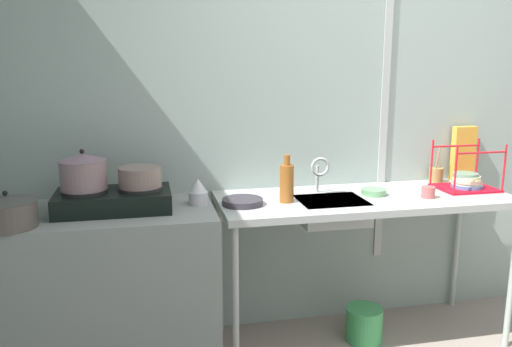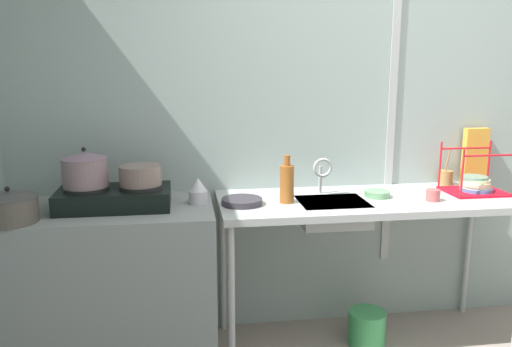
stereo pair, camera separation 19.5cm
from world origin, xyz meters
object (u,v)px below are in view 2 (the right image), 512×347
object	(u,v)px
small_bowl_on_drainboard	(377,194)
cup_by_rack	(433,195)
dish_rack	(475,185)
bottle_by_sink	(287,183)
stove	(114,197)
frying_pan	(242,201)
faucet	(322,170)
pot_beside_stove	(9,207)
utensil_jar	(446,177)
percolator	(198,191)
pot_on_left_burner	(85,169)
cereal_box	(475,156)
pot_on_right_burner	(140,175)
sink_basin	(332,212)
bucket_on_floor	(367,328)

from	to	relation	value
small_bowl_on_drainboard	cup_by_rack	bearing A→B (deg)	-24.84
dish_rack	bottle_by_sink	world-z (taller)	dish_rack
stove	frying_pan	world-z (taller)	stove
faucet	cup_by_rack	distance (m)	0.64
pot_beside_stove	faucet	distance (m)	1.69
cup_by_rack	utensil_jar	bearing A→B (deg)	53.62
percolator	bottle_by_sink	distance (m)	0.50
faucet	bottle_by_sink	world-z (taller)	bottle_by_sink
pot_on_left_burner	utensil_jar	bearing A→B (deg)	6.65
cup_by_rack	small_bowl_on_drainboard	xyz separation A→B (m)	(-0.28, 0.13, -0.01)
stove	percolator	size ratio (longest dim) A/B	4.07
small_bowl_on_drainboard	stove	bearing A→B (deg)	-179.37
stove	dish_rack	size ratio (longest dim) A/B	1.73
cup_by_rack	cereal_box	xyz separation A→B (m)	(0.47, 0.39, 0.15)
pot_on_right_burner	cup_by_rack	bearing A→B (deg)	-3.98
pot_beside_stove	utensil_jar	size ratio (longest dim) A/B	1.18
dish_rack	sink_basin	bearing A→B (deg)	-175.27
sink_basin	faucet	bearing A→B (deg)	98.05
bottle_by_sink	percolator	bearing A→B (deg)	173.56
pot_on_right_burner	percolator	world-z (taller)	pot_on_right_burner
pot_on_right_burner	percolator	bearing A→B (deg)	4.44
pot_on_left_burner	sink_basin	bearing A→B (deg)	-1.88
pot_on_left_burner	stove	bearing A→B (deg)	0.00
dish_rack	small_bowl_on_drainboard	xyz separation A→B (m)	(-0.62, -0.01, -0.03)
pot_beside_stove	stove	bearing A→B (deg)	22.61
bottle_by_sink	stove	bearing A→B (deg)	178.08
frying_pan	bucket_on_floor	size ratio (longest dim) A/B	1.01
utensil_jar	bucket_on_floor	size ratio (longest dim) A/B	1.04
percolator	utensil_jar	world-z (taller)	utensil_jar
stove	small_bowl_on_drainboard	bearing A→B (deg)	0.63
sink_basin	small_bowl_on_drainboard	xyz separation A→B (m)	(0.29, 0.06, 0.08)
small_bowl_on_drainboard	bucket_on_floor	size ratio (longest dim) A/B	0.66
pot_on_left_burner	bottle_by_sink	size ratio (longest dim) A/B	0.89
pot_on_right_burner	percolator	xyz separation A→B (m)	(0.31, 0.02, -0.10)
pot_on_right_burner	bottle_by_sink	world-z (taller)	bottle_by_sink
stove	faucet	size ratio (longest dim) A/B	2.65
pot_on_right_burner	bucket_on_floor	size ratio (longest dim) A/B	1.00
dish_rack	utensil_jar	xyz separation A→B (m)	(-0.07, 0.22, 0.00)
pot_beside_stove	sink_basin	world-z (taller)	pot_beside_stove
pot_on_left_burner	small_bowl_on_drainboard	world-z (taller)	pot_on_left_burner
pot_on_left_burner	cereal_box	bearing A→B (deg)	6.55
pot_on_right_burner	pot_beside_stove	world-z (taller)	pot_on_right_burner
stove	dish_rack	xyz separation A→B (m)	(2.11, 0.03, -0.01)
dish_rack	pot_on_right_burner	bearing A→B (deg)	-179.10
pot_on_left_burner	cup_by_rack	distance (m)	1.92
faucet	sink_basin	bearing A→B (deg)	-81.95
pot_beside_stove	small_bowl_on_drainboard	xyz separation A→B (m)	(1.96, 0.21, -0.06)
pot_on_left_burner	frying_pan	xyz separation A→B (m)	(0.83, -0.03, -0.20)
pot_on_right_burner	dish_rack	bearing A→B (deg)	0.90
stove	cup_by_rack	xyz separation A→B (m)	(1.77, -0.11, -0.02)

